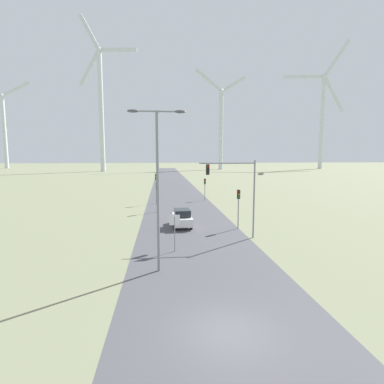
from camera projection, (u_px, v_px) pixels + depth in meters
The scene contains 14 objects.
ground_plane at pixel (228, 332), 12.45m from camera, with size 600.00×600.00×0.00m, color #757A5B.
road_surface at pixel (176, 192), 59.86m from camera, with size 10.00×240.00×0.01m.
streetlamp at pixel (158, 172), 18.37m from camera, with size 3.52×0.32×10.06m.
stop_sign_near at pixel (175, 226), 22.76m from camera, with size 0.81×0.07×2.87m.
traffic_light_post_near_left at pixel (157, 191), 38.81m from camera, with size 0.28×0.34×3.84m.
traffic_light_post_near_right at pixel (239, 200), 29.83m from camera, with size 0.28×0.34×3.95m.
traffic_light_post_mid_left at pixel (156, 182), 45.36m from camera, with size 0.28×0.33×4.59m.
traffic_light_post_mid_right at pixel (205, 184), 49.01m from camera, with size 0.28×0.33×3.59m.
traffic_light_mast_overhead at pixel (236, 183), 26.11m from camera, with size 4.96×0.34×6.92m.
car_approaching at pixel (182, 218), 30.97m from camera, with size 1.94×4.16×1.83m.
wind_turbine_far_left at pixel (4, 124), 174.86m from camera, with size 27.04×15.00×51.81m.
wind_turbine_left at pixel (101, 100), 136.80m from camera, with size 27.06×6.25×70.30m.
wind_turbine_center at pixel (221, 121), 158.42m from camera, with size 29.46×13.02×50.72m.
wind_turbine_right at pixel (322, 113), 165.25m from camera, with size 31.95×11.34×68.84m.
Camera 1 is at (-2.67, -11.44, 7.31)m, focal length 28.00 mm.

